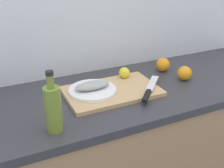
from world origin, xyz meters
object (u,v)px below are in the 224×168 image
object	(u,v)px
chef_knife	(149,91)
orange_0	(185,73)
white_plate	(92,90)
fish_fillet	(92,85)
cutting_board	(112,91)
olive_oil_bottle	(53,108)
lemon_0	(124,73)

from	to	relation	value
chef_knife	orange_0	bearing A→B (deg)	-30.50
white_plate	fish_fillet	xyz separation A→B (m)	(0.00, 0.00, 0.03)
fish_fillet	cutting_board	bearing A→B (deg)	-11.54
white_plate	orange_0	world-z (taller)	orange_0
white_plate	olive_oil_bottle	distance (m)	0.33
orange_0	fish_fillet	bearing A→B (deg)	175.47
white_plate	chef_knife	world-z (taller)	chef_knife
lemon_0	orange_0	xyz separation A→B (m)	(0.30, -0.12, -0.01)
chef_knife	orange_0	distance (m)	0.29
chef_knife	orange_0	world-z (taller)	orange_0
fish_fillet	lemon_0	size ratio (longest dim) A/B	3.01
cutting_board	lemon_0	bearing A→B (deg)	40.10
fish_fillet	lemon_0	bearing A→B (deg)	20.76
cutting_board	lemon_0	world-z (taller)	lemon_0
fish_fillet	lemon_0	xyz separation A→B (m)	(0.22, 0.08, -0.00)
white_plate	chef_knife	size ratio (longest dim) A/B	0.99
chef_knife	orange_0	size ratio (longest dim) A/B	3.00
olive_oil_bottle	fish_fillet	bearing A→B (deg)	41.35
lemon_0	chef_knife	bearing A→B (deg)	-82.64
cutting_board	orange_0	xyz separation A→B (m)	(0.42, -0.02, 0.03)
cutting_board	white_plate	distance (m)	0.10
lemon_0	orange_0	bearing A→B (deg)	-22.03
white_plate	olive_oil_bottle	bearing A→B (deg)	-138.65
cutting_board	orange_0	bearing A→B (deg)	-2.92
fish_fillet	lemon_0	distance (m)	0.23
white_plate	fish_fillet	size ratio (longest dim) A/B	1.33
white_plate	chef_knife	bearing A→B (deg)	-27.08
white_plate	olive_oil_bottle	world-z (taller)	olive_oil_bottle
orange_0	lemon_0	bearing A→B (deg)	157.97
cutting_board	fish_fillet	xyz separation A→B (m)	(-0.10, 0.02, 0.04)
white_plate	fish_fillet	bearing A→B (deg)	0.00
white_plate	lemon_0	distance (m)	0.23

